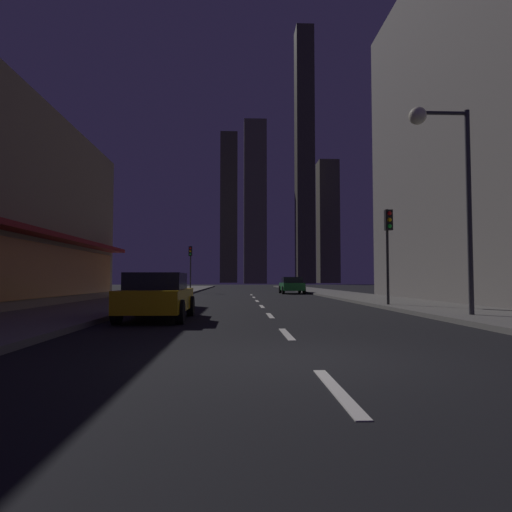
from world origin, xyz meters
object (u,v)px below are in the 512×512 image
(car_parked_near, at_px, (157,296))
(car_parked_far, at_px, (292,285))
(traffic_light_near_right, at_px, (388,235))
(street_lamp_right, at_px, (443,159))
(fire_hydrant_far_left, at_px, (165,291))
(traffic_light_far_left, at_px, (190,258))

(car_parked_near, xyz_separation_m, car_parked_far, (7.20, 25.12, 0.00))
(traffic_light_near_right, xyz_separation_m, street_lamp_right, (-0.12, -5.62, 1.87))
(car_parked_near, height_order, traffic_light_near_right, traffic_light_near_right)
(fire_hydrant_far_left, relative_size, traffic_light_far_left, 0.16)
(fire_hydrant_far_left, xyz_separation_m, traffic_light_near_right, (11.40, -10.67, 2.74))
(fire_hydrant_far_left, relative_size, street_lamp_right, 0.10)
(traffic_light_near_right, relative_size, traffic_light_far_left, 1.00)
(car_parked_near, height_order, traffic_light_far_left, traffic_light_far_left)
(car_parked_near, bearing_deg, street_lamp_right, -1.46)
(car_parked_far, relative_size, fire_hydrant_far_left, 6.48)
(car_parked_far, xyz_separation_m, fire_hydrant_far_left, (-9.50, -9.06, -0.29))
(traffic_light_far_left, xyz_separation_m, street_lamp_right, (10.88, -28.13, 1.87))
(street_lamp_right, bearing_deg, traffic_light_near_right, 88.77)
(car_parked_far, bearing_deg, street_lamp_right, -85.98)
(car_parked_near, bearing_deg, fire_hydrant_far_left, 98.15)
(car_parked_near, relative_size, street_lamp_right, 0.64)
(traffic_light_far_left, bearing_deg, car_parked_near, -86.10)
(car_parked_near, distance_m, traffic_light_far_left, 28.08)
(car_parked_far, xyz_separation_m, traffic_light_far_left, (-9.10, 2.78, 2.45))
(traffic_light_near_right, bearing_deg, street_lamp_right, -91.23)
(street_lamp_right, bearing_deg, car_parked_far, 94.02)
(street_lamp_right, bearing_deg, traffic_light_far_left, 111.14)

